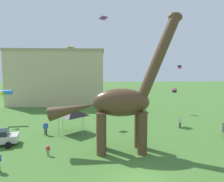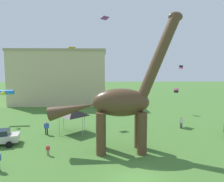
{
  "view_description": "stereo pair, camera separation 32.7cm",
  "coord_description": "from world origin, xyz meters",
  "px_view_note": "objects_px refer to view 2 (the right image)",
  "views": [
    {
      "loc": [
        -2.61,
        -14.31,
        7.78
      ],
      "look_at": [
        -1.52,
        6.73,
        5.64
      ],
      "focal_mm": 34.44,
      "sensor_mm": 36.0,
      "label": 1
    },
    {
      "loc": [
        -2.28,
        -14.32,
        7.78
      ],
      "look_at": [
        -1.52,
        6.73,
        5.64
      ],
      "focal_mm": 34.44,
      "sensor_mm": 36.0,
      "label": 2
    }
  ],
  "objects_px": {
    "dinosaur_sculpture": "(120,102)",
    "kite_mid_right": "(181,67)",
    "kite_far_right": "(176,90)",
    "kite_far_left": "(72,48)",
    "kite_apex": "(5,92)",
    "person_near_flyer": "(46,127)",
    "festival_canopy_tent": "(72,112)",
    "person_vendor_side": "(181,122)",
    "person_watching_child": "(48,149)",
    "kite_drifting": "(105,18)"
  },
  "relations": [
    {
      "from": "kite_mid_right",
      "to": "kite_far_left",
      "type": "relative_size",
      "value": 0.47
    },
    {
      "from": "dinosaur_sculpture",
      "to": "festival_canopy_tent",
      "type": "height_order",
      "value": "dinosaur_sculpture"
    },
    {
      "from": "kite_far_left",
      "to": "kite_apex",
      "type": "bearing_deg",
      "value": -173.4
    },
    {
      "from": "festival_canopy_tent",
      "to": "kite_drifting",
      "type": "bearing_deg",
      "value": 69.66
    },
    {
      "from": "kite_far_left",
      "to": "person_near_flyer",
      "type": "bearing_deg",
      "value": -105.82
    },
    {
      "from": "dinosaur_sculpture",
      "to": "kite_mid_right",
      "type": "relative_size",
      "value": 22.56
    },
    {
      "from": "person_near_flyer",
      "to": "festival_canopy_tent",
      "type": "relative_size",
      "value": 0.51
    },
    {
      "from": "person_watching_child",
      "to": "kite_mid_right",
      "type": "height_order",
      "value": "kite_mid_right"
    },
    {
      "from": "festival_canopy_tent",
      "to": "kite_drifting",
      "type": "distance_m",
      "value": 18.13
    },
    {
      "from": "dinosaur_sculpture",
      "to": "kite_far_right",
      "type": "distance_m",
      "value": 20.69
    },
    {
      "from": "person_vendor_side",
      "to": "kite_drifting",
      "type": "relative_size",
      "value": 0.87
    },
    {
      "from": "festival_canopy_tent",
      "to": "kite_apex",
      "type": "xyz_separation_m",
      "value": [
        -10.56,
        5.44,
        1.89
      ]
    },
    {
      "from": "person_watching_child",
      "to": "person_vendor_side",
      "type": "xyz_separation_m",
      "value": [
        15.3,
        8.43,
        0.29
      ]
    },
    {
      "from": "person_near_flyer",
      "to": "kite_apex",
      "type": "distance_m",
      "value": 10.46
    },
    {
      "from": "dinosaur_sculpture",
      "to": "person_vendor_side",
      "type": "distance_m",
      "value": 12.17
    },
    {
      "from": "person_vendor_side",
      "to": "kite_far_left",
      "type": "bearing_deg",
      "value": -170.55
    },
    {
      "from": "dinosaur_sculpture",
      "to": "festival_canopy_tent",
      "type": "xyz_separation_m",
      "value": [
        -5.42,
        6.31,
        -2.15
      ]
    },
    {
      "from": "kite_drifting",
      "to": "dinosaur_sculpture",
      "type": "bearing_deg",
      "value": -85.6
    },
    {
      "from": "person_near_flyer",
      "to": "kite_apex",
      "type": "xyz_separation_m",
      "value": [
        -7.58,
        6.31,
        3.46
      ]
    },
    {
      "from": "person_watching_child",
      "to": "person_vendor_side",
      "type": "relative_size",
      "value": 0.67
    },
    {
      "from": "person_vendor_side",
      "to": "person_near_flyer",
      "type": "distance_m",
      "value": 17.21
    },
    {
      "from": "kite_apex",
      "to": "kite_far_right",
      "type": "relative_size",
      "value": 3.13
    },
    {
      "from": "person_watching_child",
      "to": "person_near_flyer",
      "type": "relative_size",
      "value": 0.61
    },
    {
      "from": "kite_apex",
      "to": "kite_far_right",
      "type": "distance_m",
      "value": 27.76
    },
    {
      "from": "kite_apex",
      "to": "person_watching_child",
      "type": "bearing_deg",
      "value": -53.29
    },
    {
      "from": "person_vendor_side",
      "to": "person_near_flyer",
      "type": "bearing_deg",
      "value": -143.93
    },
    {
      "from": "dinosaur_sculpture",
      "to": "person_vendor_side",
      "type": "bearing_deg",
      "value": 58.28
    },
    {
      "from": "kite_apex",
      "to": "dinosaur_sculpture",
      "type": "bearing_deg",
      "value": -36.33
    },
    {
      "from": "dinosaur_sculpture",
      "to": "kite_far_left",
      "type": "bearing_deg",
      "value": 132.98
    },
    {
      "from": "kite_mid_right",
      "to": "kite_far_left",
      "type": "bearing_deg",
      "value": 179.27
    },
    {
      "from": "kite_drifting",
      "to": "kite_mid_right",
      "type": "relative_size",
      "value": 2.94
    },
    {
      "from": "person_vendor_side",
      "to": "kite_mid_right",
      "type": "xyz_separation_m",
      "value": [
        1.54,
        5.02,
        7.2
      ]
    },
    {
      "from": "kite_apex",
      "to": "kite_far_right",
      "type": "bearing_deg",
      "value": 11.72
    },
    {
      "from": "dinosaur_sculpture",
      "to": "festival_canopy_tent",
      "type": "relative_size",
      "value": 4.12
    },
    {
      "from": "dinosaur_sculpture",
      "to": "person_near_flyer",
      "type": "height_order",
      "value": "dinosaur_sculpture"
    },
    {
      "from": "kite_drifting",
      "to": "kite_far_left",
      "type": "height_order",
      "value": "kite_drifting"
    },
    {
      "from": "person_watching_child",
      "to": "kite_drifting",
      "type": "distance_m",
      "value": 24.59
    },
    {
      "from": "kite_far_right",
      "to": "kite_far_left",
      "type": "distance_m",
      "value": 19.34
    },
    {
      "from": "kite_apex",
      "to": "kite_mid_right",
      "type": "bearing_deg",
      "value": 1.99
    },
    {
      "from": "kite_far_right",
      "to": "dinosaur_sculpture",
      "type": "bearing_deg",
      "value": -122.79
    },
    {
      "from": "kite_drifting",
      "to": "kite_far_left",
      "type": "bearing_deg",
      "value": -138.02
    },
    {
      "from": "person_near_flyer",
      "to": "festival_canopy_tent",
      "type": "height_order",
      "value": "festival_canopy_tent"
    },
    {
      "from": "person_vendor_side",
      "to": "kite_far_right",
      "type": "height_order",
      "value": "kite_far_right"
    },
    {
      "from": "person_near_flyer",
      "to": "kite_drifting",
      "type": "xyz_separation_m",
      "value": [
        7.06,
        11.89,
        15.39
      ]
    },
    {
      "from": "person_watching_child",
      "to": "kite_drifting",
      "type": "height_order",
      "value": "kite_drifting"
    },
    {
      "from": "person_near_flyer",
      "to": "kite_far_right",
      "type": "bearing_deg",
      "value": 7.47
    },
    {
      "from": "kite_far_right",
      "to": "kite_drifting",
      "type": "bearing_deg",
      "value": -179.72
    },
    {
      "from": "festival_canopy_tent",
      "to": "kite_mid_right",
      "type": "distance_m",
      "value": 17.76
    },
    {
      "from": "kite_mid_right",
      "to": "kite_far_left",
      "type": "distance_m",
      "value": 16.75
    },
    {
      "from": "festival_canopy_tent",
      "to": "kite_apex",
      "type": "height_order",
      "value": "kite_apex"
    }
  ]
}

